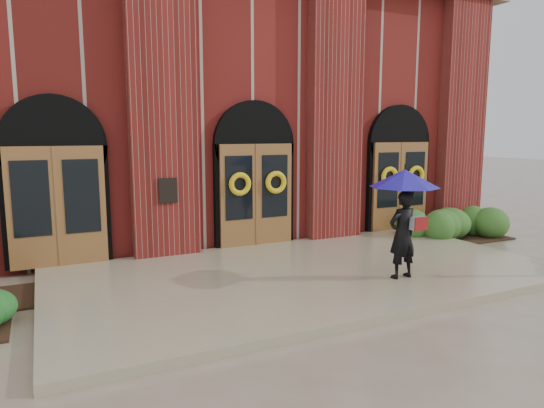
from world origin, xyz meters
TOP-DOWN VIEW (x-y plane):
  - ground at (0.00, 0.00)m, footprint 90.00×90.00m
  - landing at (0.00, 0.15)m, footprint 10.00×5.30m
  - church_building at (0.00, 8.78)m, footprint 16.20×12.53m
  - man_with_umbrella at (1.37, -1.07)m, footprint 1.36×1.36m
  - hedge_wall_right at (5.20, 1.47)m, footprint 3.19×1.27m

SIDE VIEW (x-z plane):
  - ground at x=0.00m, z-range 0.00..0.00m
  - landing at x=0.00m, z-range 0.00..0.15m
  - hedge_wall_right at x=5.20m, z-range 0.00..0.82m
  - man_with_umbrella at x=1.37m, z-range 0.57..2.66m
  - church_building at x=0.00m, z-range 0.00..7.00m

